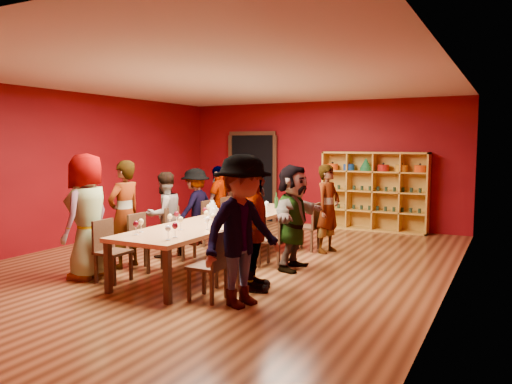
% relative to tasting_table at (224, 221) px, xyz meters
% --- Properties ---
extents(room_shell, '(7.10, 9.10, 3.04)m').
position_rel_tasting_table_xyz_m(room_shell, '(0.00, 0.00, 0.80)').
color(room_shell, '#552D16').
rests_on(room_shell, ground).
extents(tasting_table, '(1.10, 4.50, 0.75)m').
position_rel_tasting_table_xyz_m(tasting_table, '(0.00, 0.00, 0.00)').
color(tasting_table, tan).
rests_on(tasting_table, ground).
extents(doorway, '(1.40, 0.17, 2.30)m').
position_rel_tasting_table_xyz_m(doorway, '(-1.80, 4.43, 0.42)').
color(doorway, black).
rests_on(doorway, ground).
extents(shelving_unit, '(2.40, 0.40, 1.80)m').
position_rel_tasting_table_xyz_m(shelving_unit, '(1.40, 4.32, 0.28)').
color(shelving_unit, '#C0892B').
rests_on(shelving_unit, ground).
extents(chair_person_left_0, '(0.42, 0.42, 0.89)m').
position_rel_tasting_table_xyz_m(chair_person_left_0, '(-0.91, -1.71, -0.20)').
color(chair_person_left_0, black).
rests_on(chair_person_left_0, ground).
extents(person_left_0, '(0.66, 0.98, 1.84)m').
position_rel_tasting_table_xyz_m(person_left_0, '(-1.32, -1.71, 0.22)').
color(person_left_0, silver).
rests_on(person_left_0, ground).
extents(chair_person_left_1, '(0.42, 0.42, 0.89)m').
position_rel_tasting_table_xyz_m(chair_person_left_1, '(-0.91, -0.99, -0.20)').
color(chair_person_left_1, black).
rests_on(chair_person_left_1, ground).
extents(person_left_1, '(0.50, 0.66, 1.72)m').
position_rel_tasting_table_xyz_m(person_left_1, '(-1.27, -0.99, 0.16)').
color(person_left_1, pink).
rests_on(person_left_1, ground).
extents(chair_person_left_2, '(0.42, 0.42, 0.89)m').
position_rel_tasting_table_xyz_m(chair_person_left_2, '(-0.91, -0.09, -0.20)').
color(chair_person_left_2, black).
rests_on(chair_person_left_2, ground).
extents(person_left_2, '(0.59, 0.81, 1.50)m').
position_rel_tasting_table_xyz_m(person_left_2, '(-1.17, -0.09, 0.05)').
color(person_left_2, '#48484D').
rests_on(person_left_2, ground).
extents(chair_person_left_3, '(0.42, 0.42, 0.89)m').
position_rel_tasting_table_xyz_m(chair_person_left_3, '(-0.91, 1.06, -0.20)').
color(chair_person_left_3, black).
rests_on(chair_person_left_3, ground).
extents(person_left_3, '(0.41, 0.98, 1.51)m').
position_rel_tasting_table_xyz_m(person_left_3, '(-1.30, 1.06, 0.05)').
color(person_left_3, '#16173C').
rests_on(person_left_3, ground).
extents(chair_person_left_4, '(0.42, 0.42, 0.89)m').
position_rel_tasting_table_xyz_m(chair_person_left_4, '(-0.91, 1.76, -0.20)').
color(chair_person_left_4, black).
rests_on(chair_person_left_4, ground).
extents(person_left_4, '(0.50, 0.94, 1.53)m').
position_rel_tasting_table_xyz_m(person_left_4, '(-1.19, 1.76, 0.07)').
color(person_left_4, silver).
rests_on(person_left_4, ground).
extents(chair_person_right_0, '(0.42, 0.42, 0.89)m').
position_rel_tasting_table_xyz_m(chair_person_right_0, '(0.91, -1.79, -0.20)').
color(chair_person_right_0, black).
rests_on(chair_person_right_0, ground).
extents(person_right_0, '(0.82, 1.29, 1.86)m').
position_rel_tasting_table_xyz_m(person_right_0, '(1.34, -1.79, 0.23)').
color(person_right_0, '#587FB5').
rests_on(person_right_0, ground).
extents(chair_person_right_1, '(0.42, 0.42, 0.89)m').
position_rel_tasting_table_xyz_m(chair_person_right_1, '(0.91, -1.14, -0.20)').
color(chair_person_right_1, black).
rests_on(chair_person_right_1, ground).
extents(person_right_1, '(0.76, 1.08, 1.68)m').
position_rel_tasting_table_xyz_m(person_right_1, '(1.17, -1.14, 0.14)').
color(person_right_1, '#151C3B').
rests_on(person_right_1, ground).
extents(chair_person_right_2, '(0.42, 0.42, 0.89)m').
position_rel_tasting_table_xyz_m(chair_person_right_2, '(0.91, 0.15, -0.20)').
color(chair_person_right_2, black).
rests_on(chair_person_right_2, ground).
extents(person_right_2, '(0.46, 1.55, 1.66)m').
position_rel_tasting_table_xyz_m(person_right_2, '(1.17, 0.15, 0.13)').
color(person_right_2, '#5579B0').
rests_on(person_right_2, ground).
extents(chair_person_right_4, '(0.42, 0.42, 0.89)m').
position_rel_tasting_table_xyz_m(chair_person_right_4, '(0.91, 1.59, -0.20)').
color(chair_person_right_4, black).
rests_on(chair_person_right_4, ground).
extents(person_right_4, '(0.55, 0.67, 1.61)m').
position_rel_tasting_table_xyz_m(person_right_4, '(1.24, 1.59, 0.11)').
color(person_right_4, '#161E3C').
rests_on(person_right_4, ground).
extents(wine_glass_0, '(0.08, 0.08, 0.19)m').
position_rel_tasting_table_xyz_m(wine_glass_0, '(0.02, -1.24, 0.19)').
color(wine_glass_0, white).
rests_on(wine_glass_0, tasting_table).
extents(wine_glass_1, '(0.08, 0.08, 0.20)m').
position_rel_tasting_table_xyz_m(wine_glass_1, '(0.35, 1.80, 0.20)').
color(wine_glass_1, white).
rests_on(wine_glass_1, tasting_table).
extents(wine_glass_2, '(0.07, 0.07, 0.18)m').
position_rel_tasting_table_xyz_m(wine_glass_2, '(0.35, 1.79, 0.18)').
color(wine_glass_2, white).
rests_on(wine_glass_2, tasting_table).
extents(wine_glass_3, '(0.08, 0.08, 0.20)m').
position_rel_tasting_table_xyz_m(wine_glass_3, '(-0.29, -1.84, 0.19)').
color(wine_glass_3, white).
rests_on(wine_glass_3, tasting_table).
extents(wine_glass_4, '(0.07, 0.07, 0.18)m').
position_rel_tasting_table_xyz_m(wine_glass_4, '(-0.34, -1.02, 0.18)').
color(wine_glass_4, white).
rests_on(wine_glass_4, tasting_table).
extents(wine_glass_5, '(0.08, 0.08, 0.20)m').
position_rel_tasting_table_xyz_m(wine_glass_5, '(-0.28, 0.71, 0.20)').
color(wine_glass_5, white).
rests_on(wine_glass_5, tasting_table).
extents(wine_glass_6, '(0.09, 0.09, 0.21)m').
position_rel_tasting_table_xyz_m(wine_glass_6, '(-0.35, 0.06, 0.20)').
color(wine_glass_6, white).
rests_on(wine_glass_6, tasting_table).
extents(wine_glass_7, '(0.08, 0.08, 0.20)m').
position_rel_tasting_table_xyz_m(wine_glass_7, '(0.27, -0.79, 0.20)').
color(wine_glass_7, white).
rests_on(wine_glass_7, tasting_table).
extents(wine_glass_8, '(0.07, 0.07, 0.18)m').
position_rel_tasting_table_xyz_m(wine_glass_8, '(-0.32, 1.82, 0.18)').
color(wine_glass_8, white).
rests_on(wine_glass_8, tasting_table).
extents(wine_glass_9, '(0.07, 0.07, 0.19)m').
position_rel_tasting_table_xyz_m(wine_glass_9, '(0.38, -0.07, 0.19)').
color(wine_glass_9, white).
rests_on(wine_glass_9, tasting_table).
extents(wine_glass_10, '(0.08, 0.08, 0.19)m').
position_rel_tasting_table_xyz_m(wine_glass_10, '(-0.28, -0.16, 0.19)').
color(wine_glass_10, white).
rests_on(wine_glass_10, tasting_table).
extents(wine_glass_11, '(0.08, 0.08, 0.20)m').
position_rel_tasting_table_xyz_m(wine_glass_11, '(-0.37, -0.81, 0.19)').
color(wine_glass_11, white).
rests_on(wine_glass_11, tasting_table).
extents(wine_glass_12, '(0.08, 0.08, 0.19)m').
position_rel_tasting_table_xyz_m(wine_glass_12, '(0.13, 0.31, 0.19)').
color(wine_glass_12, white).
rests_on(wine_glass_12, tasting_table).
extents(wine_glass_13, '(0.08, 0.08, 0.20)m').
position_rel_tasting_table_xyz_m(wine_glass_13, '(-0.02, -0.51, 0.19)').
color(wine_glass_13, white).
rests_on(wine_glass_13, tasting_table).
extents(wine_glass_14, '(0.08, 0.08, 0.20)m').
position_rel_tasting_table_xyz_m(wine_glass_14, '(0.30, -1.74, 0.20)').
color(wine_glass_14, white).
rests_on(wine_glass_14, tasting_table).
extents(wine_glass_15, '(0.08, 0.08, 0.19)m').
position_rel_tasting_table_xyz_m(wine_glass_15, '(-0.16, 1.21, 0.19)').
color(wine_glass_15, white).
rests_on(wine_glass_15, tasting_table).
extents(wine_glass_16, '(0.08, 0.08, 0.19)m').
position_rel_tasting_table_xyz_m(wine_glass_16, '(0.32, -1.92, 0.19)').
color(wine_glass_16, white).
rests_on(wine_glass_16, tasting_table).
extents(wine_glass_17, '(0.08, 0.08, 0.19)m').
position_rel_tasting_table_xyz_m(wine_glass_17, '(-0.37, -1.64, 0.19)').
color(wine_glass_17, white).
rests_on(wine_glass_17, tasting_table).
extents(wine_glass_18, '(0.09, 0.09, 0.22)m').
position_rel_tasting_table_xyz_m(wine_glass_18, '(0.34, 0.90, 0.21)').
color(wine_glass_18, white).
rests_on(wine_glass_18, tasting_table).
extents(wine_glass_19, '(0.08, 0.08, 0.19)m').
position_rel_tasting_table_xyz_m(wine_glass_19, '(0.30, 0.91, 0.19)').
color(wine_glass_19, white).
rests_on(wine_glass_19, tasting_table).
extents(wine_glass_20, '(0.08, 0.08, 0.21)m').
position_rel_tasting_table_xyz_m(wine_glass_20, '(0.28, 0.07, 0.20)').
color(wine_glass_20, white).
rests_on(wine_glass_20, tasting_table).
extents(wine_glass_21, '(0.08, 0.08, 0.19)m').
position_rel_tasting_table_xyz_m(wine_glass_21, '(0.33, -1.02, 0.19)').
color(wine_glass_21, white).
rests_on(wine_glass_21, tasting_table).
extents(wine_glass_22, '(0.09, 0.09, 0.22)m').
position_rel_tasting_table_xyz_m(wine_glass_22, '(-0.29, 0.96, 0.21)').
color(wine_glass_22, white).
rests_on(wine_glass_22, tasting_table).
extents(wine_glass_23, '(0.08, 0.08, 0.20)m').
position_rel_tasting_table_xyz_m(wine_glass_23, '(-0.37, 1.76, 0.19)').
color(wine_glass_23, white).
rests_on(wine_glass_23, tasting_table).
extents(spittoon_bowl, '(0.27, 0.27, 0.15)m').
position_rel_tasting_table_xyz_m(spittoon_bowl, '(-0.02, -0.18, 0.11)').
color(spittoon_bowl, silver).
rests_on(spittoon_bowl, tasting_table).
extents(carafe_a, '(0.14, 0.14, 0.28)m').
position_rel_tasting_table_xyz_m(carafe_a, '(-0.29, 0.09, 0.18)').
color(carafe_a, white).
rests_on(carafe_a, tasting_table).
extents(carafe_b, '(0.13, 0.13, 0.28)m').
position_rel_tasting_table_xyz_m(carafe_b, '(0.13, -0.49, 0.18)').
color(carafe_b, white).
rests_on(carafe_b, tasting_table).
extents(wine_bottle, '(0.08, 0.08, 0.31)m').
position_rel_tasting_table_xyz_m(wine_bottle, '(0.22, 1.56, 0.17)').
color(wine_bottle, '#123416').
rests_on(wine_bottle, tasting_table).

